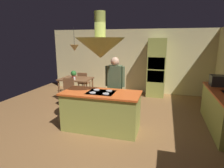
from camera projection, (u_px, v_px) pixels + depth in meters
ground at (104, 125)px, 4.83m from camera, size 8.16×8.16×0.00m
wall_back at (130, 61)px, 7.77m from camera, size 6.80×0.10×2.55m
kitchen_island at (101, 111)px, 4.53m from camera, size 1.85×0.85×0.95m
counter_run_right at (224, 110)px, 4.53m from camera, size 0.73×2.22×0.93m
oven_tower at (156, 68)px, 7.13m from camera, size 0.66×0.62×2.20m
dining_table at (76, 81)px, 6.91m from camera, size 1.12×0.86×0.76m
person_at_island at (115, 84)px, 5.03m from camera, size 0.53×0.23×1.69m
range_hood at (100, 47)px, 4.19m from camera, size 1.10×1.10×1.00m
pendant_light_over_table at (74, 48)px, 6.63m from camera, size 0.32×0.32×0.82m
chair_facing_island at (67, 89)px, 6.33m from camera, size 0.40×0.40×0.87m
chair_by_back_wall at (83, 81)px, 7.55m from camera, size 0.40×0.40×0.87m
potted_plant_on_table at (74, 74)px, 6.76m from camera, size 0.20×0.20×0.30m
cup_on_table at (74, 78)px, 6.66m from camera, size 0.07×0.07×0.09m
microwave_on_counter at (220, 81)px, 5.00m from camera, size 0.46×0.36×0.28m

